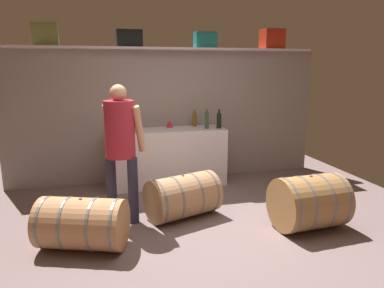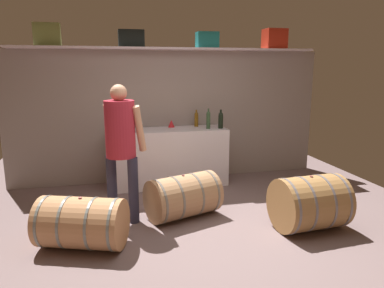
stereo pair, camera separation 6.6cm
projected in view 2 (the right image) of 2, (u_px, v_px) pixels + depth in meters
ground_plane at (194, 217)px, 4.65m from camera, size 6.43×7.79×0.02m
back_wall_panel at (169, 116)px, 6.06m from camera, size 5.23×0.10×2.15m
high_shelf_board at (170, 49)px, 5.69m from camera, size 4.81×0.40×0.03m
toolcase_olive at (47, 35)px, 5.24m from camera, size 0.37×0.21×0.33m
toolcase_black at (131, 39)px, 5.52m from camera, size 0.39×0.23×0.26m
toolcase_teal at (207, 40)px, 5.79m from camera, size 0.35×0.28×0.25m
toolcase_red at (274, 39)px, 6.06m from camera, size 0.35×0.30×0.33m
work_cabinet at (168, 157)px, 5.83m from camera, size 1.87×0.58×0.92m
wine_bottle_green at (208, 120)px, 5.75m from camera, size 0.06×0.06×0.33m
wine_bottle_amber at (196, 119)px, 5.97m from camera, size 0.07×0.07×0.28m
wine_bottle_dark at (221, 120)px, 5.80m from camera, size 0.08×0.08×0.30m
wine_glass at (140, 123)px, 5.74m from camera, size 0.09×0.09×0.14m
red_funnel at (172, 124)px, 5.92m from camera, size 0.11×0.11×0.12m
wine_barrel_near at (183, 196)px, 4.59m from camera, size 1.01×0.80×0.56m
wine_barrel_far at (82, 223)px, 3.80m from camera, size 1.02×0.81×0.56m
wine_barrel_flank at (309, 203)px, 4.23m from camera, size 0.83×0.70×0.65m
winemaker_pouring at (121, 139)px, 4.32m from camera, size 0.53×0.49×1.69m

